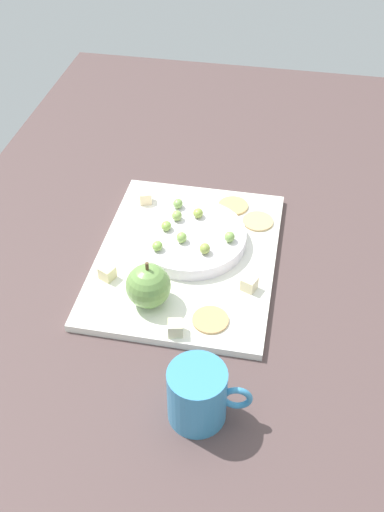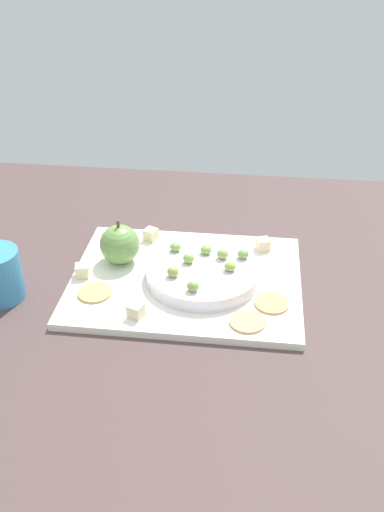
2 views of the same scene
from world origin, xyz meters
The scene contains 21 objects.
table centered at (0.00, 0.00, 2.19)cm, with size 146.04×87.88×4.38cm, color #513D3C.
platter centered at (1.93, -0.45, 5.02)cm, with size 37.55×28.88×1.28cm, color white.
serving_dish centered at (-0.87, -0.32, 6.79)cm, with size 18.65×18.65×2.26cm, color white.
apple_whole centered at (13.66, -3.46, 9.03)cm, with size 6.75×6.75×6.75cm, color #729F4E.
apple_stem centered at (13.66, -3.46, 13.01)cm, with size 0.50×0.50×1.20cm, color brown.
cheese_cube_0 centered at (-10.52, -10.11, 6.72)cm, with size 2.12×2.12×2.12cm, color beige.
cheese_cube_1 centered at (9.82, -11.13, 6.72)cm, with size 2.12×2.12×2.12cm, color beige.
cheese_cube_2 centered at (18.96, 1.69, 6.72)cm, with size 2.12×2.12×2.12cm, color beige.
cheese_cube_3 centered at (8.05, 10.98, 6.72)cm, with size 2.12×2.12×2.12cm, color beige.
cracker_0 centered at (-12.14, 5.68, 5.86)cm, with size 5.38×5.38×0.40cm, color tan.
cracker_1 centered at (-8.53, 10.55, 5.86)cm, with size 5.38×5.38×0.40cm, color tan.
cracker_2 centered at (15.72, 6.26, 5.86)cm, with size 5.38×5.38×0.40cm, color tan.
grape_0 centered at (1.61, -0.91, 8.79)cm, with size 1.88×1.69×1.74cm, color #90BA58.
grape_1 centered at (-0.92, -4.03, 8.69)cm, with size 1.88×1.69×1.54cm, color #91BB4E.
grape_2 centered at (-3.82, -2.84, 8.78)cm, with size 1.88×1.69×1.73cm, color #97BA5B.
grape_3 centered at (-7.19, -3.38, 8.74)cm, with size 1.88×1.69×1.64cm, color #8AB35B.
grape_4 centered at (3.59, 3.24, 8.78)cm, with size 1.88×1.69×1.72cm, color #99AB4C.
grape_5 centered at (0.24, 6.69, 8.79)cm, with size 1.88×1.69×1.74cm, color #8BB658.
grape_6 centered at (4.28, -4.31, 8.68)cm, with size 1.88×1.69×1.52cm, color #8AB54F.
grape_7 centered at (-5.26, 0.53, 8.71)cm, with size 1.88×1.69×1.57cm, color #9CB74B.
cup centered at (30.84, 7.18, 8.59)cm, with size 7.55×10.75×8.42cm.
Camera 1 is at (75.12, 14.92, 72.49)cm, focal length 42.80 mm.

